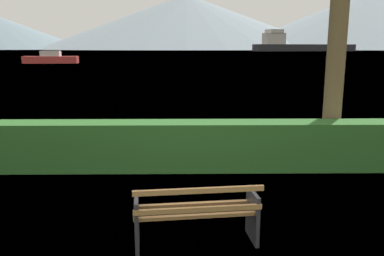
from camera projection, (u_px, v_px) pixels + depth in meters
name	position (u px, v px, depth m)	size (l,w,h in m)	color
ground_plane	(196.00, 242.00, 5.22)	(1400.00, 1400.00, 0.00)	#4C6B33
water_surface	(187.00, 51.00, 305.98)	(620.00, 620.00, 0.00)	#6B8EA3
park_bench	(196.00, 214.00, 5.08)	(1.66, 0.74, 0.87)	#A0703F
hedge_row	(192.00, 146.00, 8.26)	(11.71, 0.71, 1.02)	#285B23
cargo_ship_large	(298.00, 45.00, 275.76)	(77.09, 29.54, 14.71)	#232328
fishing_boat_near	(51.00, 59.00, 64.02)	(8.73, 3.52, 2.01)	#B2332D
distant_hills	(238.00, 22.00, 536.84)	(849.67, 431.89, 76.89)	slate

